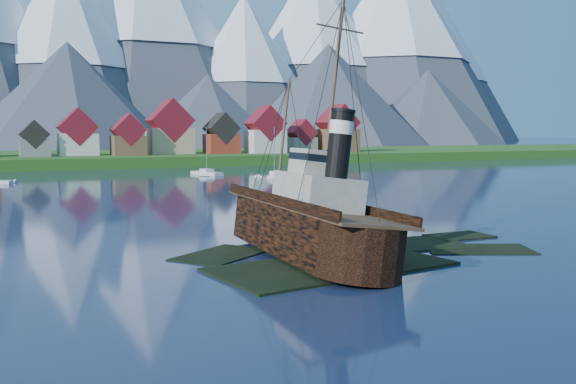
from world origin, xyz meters
name	(u,v)px	position (x,y,z in m)	size (l,w,h in m)	color
ground	(353,259)	(0.00, 0.00, 0.00)	(1400.00, 1400.00, 0.00)	#172442
shoal	(358,257)	(1.78, 2.15, -0.35)	(31.71, 21.24, 1.14)	black
shore_bank	(78,163)	(0.00, 170.00, 0.00)	(600.00, 80.00, 3.20)	#284915
seawall	(97,169)	(0.00, 132.00, 0.00)	(600.00, 2.50, 2.00)	#3F3D38
mountains	(19,24)	(-0.79, 481.26, 89.34)	(965.00, 340.00, 205.00)	#2D333D
tugboat_wreck	(296,221)	(-2.99, 4.19, 2.73)	(6.33, 27.25, 21.60)	black
sailboat_d	(274,176)	(30.85, 85.03, 0.27)	(6.29, 8.32, 11.58)	silver
sailboat_e	(207,174)	(20.05, 99.64, 0.25)	(5.20, 10.39, 11.69)	silver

